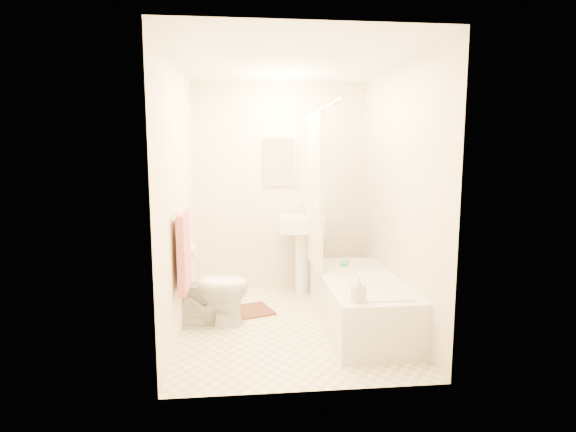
{
  "coord_description": "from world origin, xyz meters",
  "views": [
    {
      "loc": [
        -0.43,
        -4.02,
        1.6
      ],
      "look_at": [
        0.0,
        0.25,
        1.0
      ],
      "focal_mm": 28.0,
      "sensor_mm": 36.0,
      "label": 1
    }
  ],
  "objects": [
    {
      "name": "toilet",
      "position": [
        -0.75,
        0.1,
        0.36
      ],
      "size": [
        0.74,
        0.44,
        0.71
      ],
      "primitive_type": "imported",
      "rotation": [
        0.0,
        0.0,
        1.53
      ],
      "color": "white",
      "rests_on": "floor"
    },
    {
      "name": "sink",
      "position": [
        0.23,
        0.95,
        0.49
      ],
      "size": [
        0.55,
        0.46,
        0.98
      ],
      "primitive_type": null,
      "rotation": [
        0.0,
        0.0,
        -0.12
      ],
      "color": "white",
      "rests_on": "floor"
    },
    {
      "name": "wall_back",
      "position": [
        0.0,
        1.2,
        1.2
      ],
      "size": [
        2.0,
        0.02,
        2.4
      ],
      "primitive_type": "cube",
      "color": "beige",
      "rests_on": "ground"
    },
    {
      "name": "ceiling",
      "position": [
        0.0,
        0.0,
        2.4
      ],
      "size": [
        2.4,
        2.4,
        0.0
      ],
      "primitive_type": "plane",
      "color": "white",
      "rests_on": "ground"
    },
    {
      "name": "curtain_rod",
      "position": [
        0.3,
        0.1,
        2.0
      ],
      "size": [
        0.03,
        1.7,
        0.03
      ],
      "primitive_type": "cylinder",
      "rotation": [
        1.57,
        0.0,
        0.0
      ],
      "color": "silver",
      "rests_on": "wall_back"
    },
    {
      "name": "towel_bar",
      "position": [
        -0.96,
        -0.25,
        1.1
      ],
      "size": [
        0.02,
        0.6,
        0.02
      ],
      "primitive_type": "cylinder",
      "rotation": [
        1.57,
        0.0,
        0.0
      ],
      "color": "silver",
      "rests_on": "wall_left"
    },
    {
      "name": "mirror",
      "position": [
        0.0,
        1.18,
        1.5
      ],
      "size": [
        0.4,
        0.03,
        0.55
      ],
      "primitive_type": "cube",
      "color": "white",
      "rests_on": "wall_back"
    },
    {
      "name": "wall_left",
      "position": [
        -1.0,
        0.0,
        1.2
      ],
      "size": [
        0.02,
        2.4,
        2.4
      ],
      "primitive_type": "cube",
      "color": "beige",
      "rests_on": "ground"
    },
    {
      "name": "bath_mat",
      "position": [
        -0.43,
        0.37,
        0.01
      ],
      "size": [
        0.65,
        0.56,
        0.02
      ],
      "primitive_type": "cube",
      "rotation": [
        0.0,
        0.0,
        0.33
      ],
      "color": "#48241E",
      "rests_on": "floor"
    },
    {
      "name": "soap_bottle",
      "position": [
        0.46,
        -0.71,
        0.55
      ],
      "size": [
        0.11,
        0.11,
        0.2
      ],
      "primitive_type": "imported",
      "rotation": [
        0.0,
        0.0,
        0.22
      ],
      "color": "white",
      "rests_on": "bathtub"
    },
    {
      "name": "toilet_paper",
      "position": [
        -0.93,
        0.12,
        0.7
      ],
      "size": [
        0.11,
        0.12,
        0.12
      ],
      "primitive_type": "cylinder",
      "rotation": [
        0.0,
        1.57,
        0.0
      ],
      "color": "white",
      "rests_on": "wall_left"
    },
    {
      "name": "shower_curtain",
      "position": [
        0.3,
        0.5,
        1.22
      ],
      "size": [
        0.04,
        0.8,
        1.55
      ],
      "primitive_type": "cube",
      "color": "silver",
      "rests_on": "curtain_rod"
    },
    {
      "name": "towel",
      "position": [
        -0.93,
        -0.25,
        0.78
      ],
      "size": [
        0.06,
        0.45,
        0.66
      ],
      "primitive_type": "cube",
      "color": "#CC7266",
      "rests_on": "towel_bar"
    },
    {
      "name": "floor",
      "position": [
        0.0,
        0.0,
        0.0
      ],
      "size": [
        2.4,
        2.4,
        0.0
      ],
      "primitive_type": "plane",
      "color": "beige",
      "rests_on": "ground"
    },
    {
      "name": "bathtub",
      "position": [
        0.65,
        -0.05,
        0.23
      ],
      "size": [
        0.7,
        1.6,
        0.45
      ],
      "primitive_type": null,
      "color": "silver",
      "rests_on": "floor"
    },
    {
      "name": "wall_right",
      "position": [
        1.0,
        0.0,
        1.2
      ],
      "size": [
        0.02,
        2.4,
        2.4
      ],
      "primitive_type": "cube",
      "color": "beige",
      "rests_on": "ground"
    },
    {
      "name": "scrub_brush",
      "position": [
        0.61,
        0.43,
        0.47
      ],
      "size": [
        0.14,
        0.23,
        0.04
      ],
      "primitive_type": "cube",
      "rotation": [
        0.0,
        0.0,
        -0.33
      ],
      "color": "#3FB769",
      "rests_on": "bathtub"
    }
  ]
}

